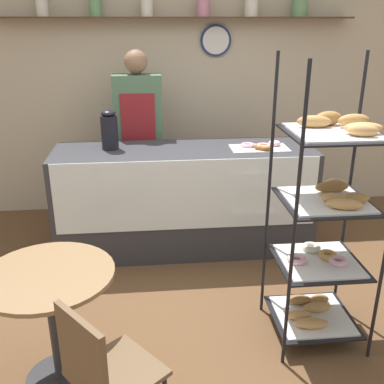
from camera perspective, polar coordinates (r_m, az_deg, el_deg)
ground_plane at (r=3.48m, az=0.63°, el=-15.05°), size 14.00×14.00×0.00m
back_wall at (r=4.98m, az=-2.04°, el=13.24°), size 10.00×0.30×2.70m
display_counter at (r=4.17m, az=-0.94°, el=-0.92°), size 2.33×0.69×0.97m
pastry_rack at (r=3.00m, az=16.50°, el=-3.89°), size 0.59×0.58×1.87m
person_worker at (r=4.52m, az=-6.75°, el=7.27°), size 0.47×0.23×1.79m
cafe_table at (r=2.74m, az=-17.52°, el=-13.02°), size 0.74×0.74×0.74m
cafe_chair at (r=2.28m, az=-11.44°, el=-21.19°), size 0.53×0.53×0.87m
coffee_carafe at (r=4.03m, az=-10.45°, el=7.73°), size 0.15×0.15×0.35m
donut_tray_counter at (r=4.05m, az=8.83°, el=5.71°), size 0.51×0.28×0.05m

